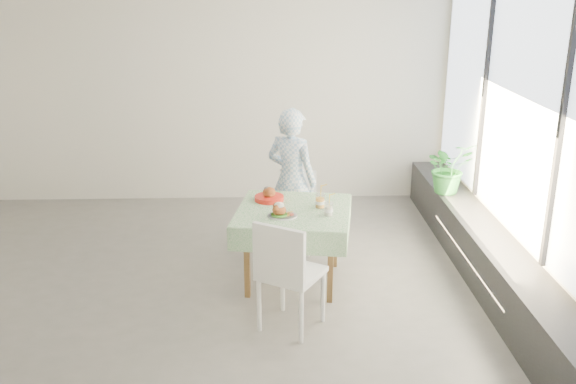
{
  "coord_description": "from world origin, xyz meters",
  "views": [
    {
      "loc": [
        0.69,
        -5.65,
        2.82
      ],
      "look_at": [
        0.88,
        0.05,
        0.9
      ],
      "focal_mm": 40.0,
      "sensor_mm": 36.0,
      "label": 1
    }
  ],
  "objects_px": {
    "chair_near": "(290,295)",
    "chair_far": "(295,226)",
    "diner": "(292,180)",
    "juice_cup_orange": "(320,201)",
    "potted_plant": "(449,167)",
    "main_dish": "(281,212)",
    "cafe_table": "(293,237)"
  },
  "relations": [
    {
      "from": "juice_cup_orange",
      "to": "main_dish",
      "type": "bearing_deg",
      "value": -148.67
    },
    {
      "from": "juice_cup_orange",
      "to": "potted_plant",
      "type": "xyz_separation_m",
      "value": [
        1.53,
        1.12,
        -0.01
      ]
    },
    {
      "from": "chair_far",
      "to": "juice_cup_orange",
      "type": "height_order",
      "value": "juice_cup_orange"
    },
    {
      "from": "main_dish",
      "to": "chair_near",
      "type": "bearing_deg",
      "value": -84.62
    },
    {
      "from": "chair_far",
      "to": "main_dish",
      "type": "distance_m",
      "value": 1.13
    },
    {
      "from": "diner",
      "to": "potted_plant",
      "type": "height_order",
      "value": "diner"
    },
    {
      "from": "cafe_table",
      "to": "chair_near",
      "type": "xyz_separation_m",
      "value": [
        -0.06,
        -0.86,
        -0.16
      ]
    },
    {
      "from": "diner",
      "to": "juice_cup_orange",
      "type": "xyz_separation_m",
      "value": [
        0.24,
        -0.77,
        0.03
      ]
    },
    {
      "from": "cafe_table",
      "to": "juice_cup_orange",
      "type": "bearing_deg",
      "value": 8.38
    },
    {
      "from": "main_dish",
      "to": "potted_plant",
      "type": "height_order",
      "value": "potted_plant"
    },
    {
      "from": "juice_cup_orange",
      "to": "potted_plant",
      "type": "height_order",
      "value": "potted_plant"
    },
    {
      "from": "juice_cup_orange",
      "to": "chair_near",
      "type": "bearing_deg",
      "value": -109.14
    },
    {
      "from": "diner",
      "to": "juice_cup_orange",
      "type": "height_order",
      "value": "diner"
    },
    {
      "from": "diner",
      "to": "main_dish",
      "type": "height_order",
      "value": "diner"
    },
    {
      "from": "chair_far",
      "to": "juice_cup_orange",
      "type": "xyz_separation_m",
      "value": [
        0.2,
        -0.75,
        0.55
      ]
    },
    {
      "from": "cafe_table",
      "to": "main_dish",
      "type": "height_order",
      "value": "main_dish"
    },
    {
      "from": "cafe_table",
      "to": "diner",
      "type": "xyz_separation_m",
      "value": [
        0.01,
        0.81,
        0.31
      ]
    },
    {
      "from": "chair_far",
      "to": "chair_near",
      "type": "relative_size",
      "value": 0.86
    },
    {
      "from": "diner",
      "to": "potted_plant",
      "type": "relative_size",
      "value": 2.65
    },
    {
      "from": "chair_far",
      "to": "chair_near",
      "type": "distance_m",
      "value": 1.65
    },
    {
      "from": "cafe_table",
      "to": "juice_cup_orange",
      "type": "xyz_separation_m",
      "value": [
        0.25,
        0.04,
        0.34
      ]
    },
    {
      "from": "main_dish",
      "to": "chair_far",
      "type": "bearing_deg",
      "value": 79.72
    },
    {
      "from": "cafe_table",
      "to": "chair_far",
      "type": "xyz_separation_m",
      "value": [
        0.05,
        0.79,
        -0.2
      ]
    },
    {
      "from": "main_dish",
      "to": "potted_plant",
      "type": "xyz_separation_m",
      "value": [
        1.91,
        1.35,
        0.0
      ]
    },
    {
      "from": "juice_cup_orange",
      "to": "potted_plant",
      "type": "bearing_deg",
      "value": 36.25
    },
    {
      "from": "chair_near",
      "to": "chair_far",
      "type": "bearing_deg",
      "value": 86.05
    },
    {
      "from": "potted_plant",
      "to": "juice_cup_orange",
      "type": "bearing_deg",
      "value": -143.75
    },
    {
      "from": "chair_near",
      "to": "potted_plant",
      "type": "distance_m",
      "value": 2.78
    },
    {
      "from": "chair_far",
      "to": "potted_plant",
      "type": "bearing_deg",
      "value": 12.22
    },
    {
      "from": "diner",
      "to": "main_dish",
      "type": "xyz_separation_m",
      "value": [
        -0.14,
        -1.0,
        0.01
      ]
    },
    {
      "from": "chair_far",
      "to": "diner",
      "type": "xyz_separation_m",
      "value": [
        -0.04,
        0.02,
        0.52
      ]
    },
    {
      "from": "chair_near",
      "to": "diner",
      "type": "xyz_separation_m",
      "value": [
        0.07,
        1.67,
        0.47
      ]
    }
  ]
}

